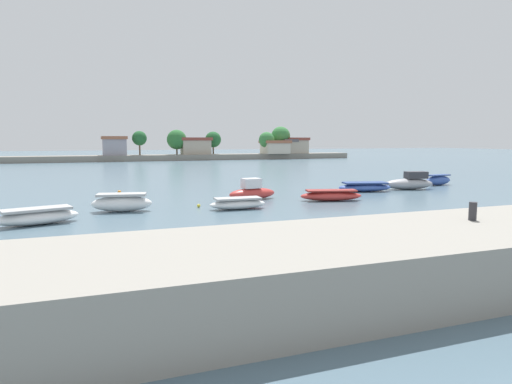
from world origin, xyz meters
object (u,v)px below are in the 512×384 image
moored_boat_3 (238,204)px  moored_boat_6 (365,187)px  mooring_buoy_0 (119,192)px  mooring_bollard (473,211)px  moored_boat_1 (37,217)px  moored_boat_4 (252,192)px  mooring_buoy_1 (199,206)px  moored_boat_2 (122,203)px  moored_boat_5 (331,195)px  moored_boat_7 (410,183)px  moored_boat_8 (438,180)px

moored_boat_3 → moored_boat_6: moored_boat_6 is taller
mooring_buoy_0 → mooring_bollard: bearing=-70.3°
moored_boat_1 → moored_boat_4: size_ratio=1.14×
moored_boat_1 → mooring_buoy_1: (10.42, 3.21, -0.34)m
moored_boat_2 → moored_boat_5: (16.39, -0.22, -0.18)m
moored_boat_3 → moored_boat_4: size_ratio=0.95×
moored_boat_7 → mooring_buoy_0: 28.25m
moored_boat_2 → moored_boat_4: moored_boat_4 is taller
moored_boat_2 → moored_boat_4: bearing=25.9°
mooring_bollard → moored_boat_1: bearing=135.2°
moored_boat_5 → moored_boat_3: bearing=-154.4°
moored_boat_8 → moored_boat_1: bearing=-172.5°
moored_boat_3 → moored_boat_8: bearing=20.0°
moored_boat_2 → mooring_buoy_1: size_ratio=16.99×
moored_boat_3 → moored_boat_5: size_ratio=0.79×
moored_boat_2 → moored_boat_8: bearing=22.5°
moored_boat_8 → mooring_buoy_1: (-28.31, -6.70, -0.43)m
moored_boat_1 → mooring_buoy_1: moored_boat_1 is taller
mooring_bollard → moored_boat_4: 22.24m
mooring_bollard → moored_boat_6: size_ratio=0.13×
moored_boat_1 → moored_boat_4: (15.62, 5.99, 0.17)m
moored_boat_3 → mooring_buoy_1: (-2.45, 1.77, -0.27)m
moored_boat_2 → moored_boat_8: moored_boat_2 is taller
moored_boat_3 → moored_boat_5: bearing=12.3°
moored_boat_1 → moored_boat_7: bearing=-3.9°
moored_boat_2 → mooring_buoy_0: size_ratio=13.56×
moored_boat_7 → mooring_buoy_1: moored_boat_7 is taller
moored_boat_7 → mooring_buoy_0: moored_boat_7 is taller
moored_boat_1 → moored_boat_5: 21.61m
moored_boat_8 → mooring_buoy_0: moored_boat_8 is taller
moored_boat_2 → moored_boat_3: moored_boat_2 is taller
mooring_buoy_0 → mooring_buoy_1: mooring_buoy_0 is taller
mooring_buoy_0 → mooring_buoy_1: (4.93, -10.77, -0.03)m
mooring_buoy_0 → moored_boat_4: bearing=-38.2°
moored_boat_1 → moored_boat_8: (38.73, 9.90, 0.09)m
moored_boat_8 → mooring_buoy_1: size_ratio=14.16×
moored_boat_7 → mooring_buoy_0: bearing=176.9°
moored_boat_1 → moored_boat_6: size_ratio=0.91×
moored_boat_3 → moored_boat_5: moored_boat_5 is taller
mooring_bollard → moored_boat_2: 22.52m
moored_boat_3 → mooring_buoy_1: bearing=146.0°
moored_boat_1 → moored_boat_4: moored_boat_4 is taller
moored_boat_7 → moored_boat_3: bearing=-153.0°
moored_boat_5 → moored_boat_8: (17.33, 6.90, 0.13)m
moored_boat_1 → moored_boat_4: bearing=4.1°
moored_boat_4 → moored_boat_6: size_ratio=0.80×
mooring_bollard → moored_boat_2: (-11.31, 19.40, -1.71)m
moored_boat_1 → moored_boat_7: moored_boat_7 is taller
moored_boat_4 → mooring_buoy_1: size_ratio=17.23×
moored_boat_3 → moored_boat_6: (14.87, 6.17, 0.03)m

